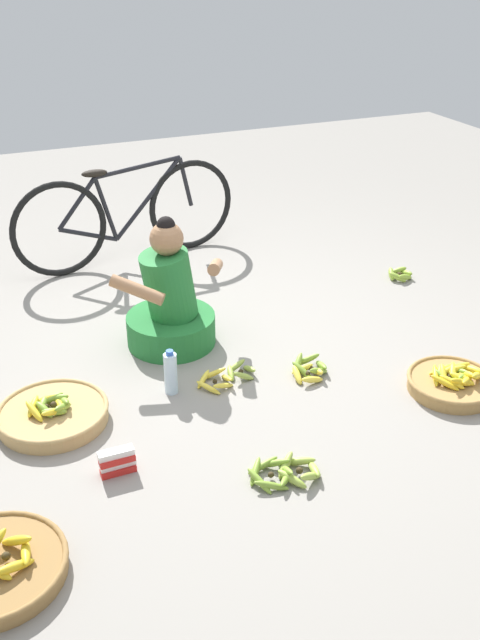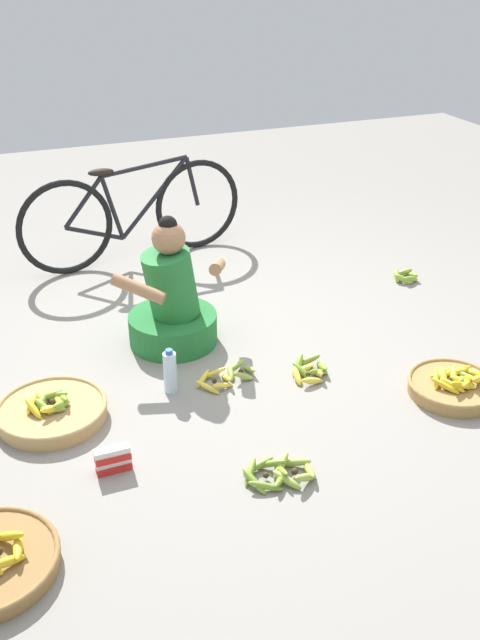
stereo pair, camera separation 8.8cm
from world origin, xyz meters
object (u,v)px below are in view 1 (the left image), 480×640
at_px(vendor_woman_front, 170,305).
at_px(loose_bananas_back_right, 309,369).
at_px(water_bottle, 171,373).
at_px(packet_carton_stack, 117,462).
at_px(loose_bananas_front_left, 285,472).
at_px(loose_bananas_front_right, 400,274).
at_px(loose_bananas_back_left, 226,376).
at_px(banana_basket_back_center, 53,413).
at_px(banana_basket_front_center, 452,382).
at_px(bicycle_leaning, 127,215).

height_order(vendor_woman_front, loose_bananas_back_right, vendor_woman_front).
height_order(water_bottle, packet_carton_stack, water_bottle).
bearing_deg(loose_bananas_front_left, water_bottle, 106.99).
bearing_deg(vendor_woman_front, packet_carton_stack, -119.83).
bearing_deg(packet_carton_stack, loose_bananas_front_right, 28.33).
bearing_deg(loose_bananas_back_right, loose_bananas_back_left, 165.58).
xyz_separation_m(banana_basket_back_center, loose_bananas_back_right, (1.37, -0.10, -0.02)).
bearing_deg(packet_carton_stack, banana_basket_front_center, -1.17).
relative_size(banana_basket_back_center, banana_basket_front_center, 1.16).
height_order(banana_basket_front_center, loose_bananas_front_left, banana_basket_front_center).
xyz_separation_m(banana_basket_back_center, banana_basket_front_center, (2.00, -0.54, 0.00)).
distance_m(vendor_woman_front, packet_carton_stack, 1.19).
height_order(bicycle_leaning, water_bottle, bicycle_leaning).
bearing_deg(water_bottle, packet_carton_stack, -128.88).
xyz_separation_m(banana_basket_front_center, loose_bananas_front_left, (-1.12, -0.28, -0.02)).
bearing_deg(banana_basket_front_center, loose_bananas_front_left, -165.80).
bearing_deg(vendor_woman_front, bicycle_leaning, 85.80).
height_order(bicycle_leaning, loose_bananas_back_right, bicycle_leaning).
relative_size(loose_bananas_back_left, loose_bananas_front_right, 1.81).
height_order(loose_bananas_front_right, water_bottle, water_bottle).
bearing_deg(banana_basket_front_center, vendor_woman_front, 138.89).
bearing_deg(banana_basket_back_center, loose_bananas_back_left, 0.75).
relative_size(loose_bananas_back_right, loose_bananas_back_left, 0.70).
distance_m(banana_basket_back_center, loose_bananas_front_left, 1.20).
xyz_separation_m(vendor_woman_front, loose_bananas_front_right, (1.76, 0.24, -0.22)).
bearing_deg(bicycle_leaning, loose_bananas_back_right, -75.61).
height_order(vendor_woman_front, loose_bananas_front_right, vendor_woman_front).
relative_size(loose_bananas_front_right, water_bottle, 0.77).
xyz_separation_m(vendor_woman_front, loose_bananas_back_left, (0.14, -0.51, -0.22)).
relative_size(bicycle_leaning, loose_bananas_front_right, 8.62).
distance_m(loose_bananas_back_right, loose_bananas_front_right, 1.46).
relative_size(banana_basket_back_center, packet_carton_stack, 3.36).
xyz_separation_m(banana_basket_back_center, loose_bananas_front_right, (2.54, 0.77, -0.02)).
bearing_deg(vendor_woman_front, loose_bananas_front_left, -86.03).
distance_m(loose_bananas_front_left, water_bottle, 0.89).
bearing_deg(bicycle_leaning, loose_bananas_front_left, -90.03).
bearing_deg(loose_bananas_front_right, loose_bananas_back_right, -143.56).
bearing_deg(loose_bananas_front_left, banana_basket_front_center, 14.20).
xyz_separation_m(banana_basket_back_center, loose_bananas_back_left, (0.93, 0.01, -0.02)).
height_order(vendor_woman_front, bicycle_leaning, vendor_woman_front).
distance_m(banana_basket_back_center, banana_basket_front_center, 2.07).
relative_size(loose_bananas_back_right, loose_bananas_front_right, 1.26).
distance_m(vendor_woman_front, banana_basket_back_center, 0.97).
relative_size(water_bottle, packet_carton_stack, 1.55).
height_order(banana_basket_front_center, loose_bananas_back_left, banana_basket_front_center).
bearing_deg(water_bottle, bicycle_leaning, 81.74).
bearing_deg(packet_carton_stack, vendor_woman_front, 60.17).
distance_m(banana_basket_back_center, packet_carton_stack, 0.54).
bearing_deg(loose_bananas_front_right, bicycle_leaning, 147.93).
height_order(vendor_woman_front, water_bottle, vendor_woman_front).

